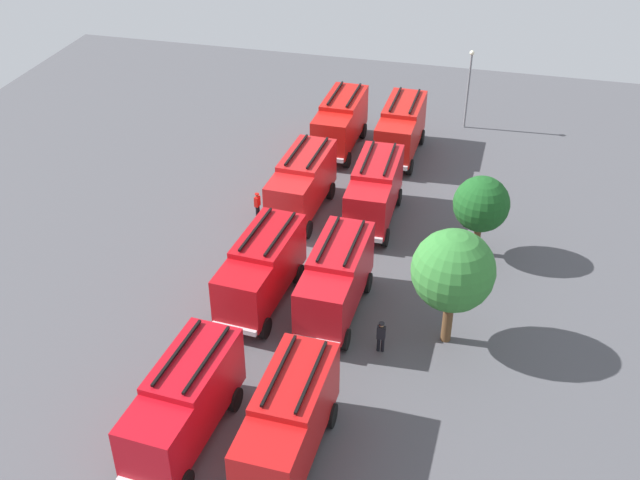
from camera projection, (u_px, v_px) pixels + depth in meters
ground_plane at (320, 260)px, 44.98m from camera, size 65.73×65.73×0.00m
fire_truck_0 at (340, 121)px, 55.84m from camera, size 7.25×2.89×3.88m
fire_truck_1 at (302, 183)px, 48.28m from camera, size 7.31×3.03×3.88m
fire_truck_2 at (261, 268)px, 40.57m from camera, size 7.37×3.20×3.88m
fire_truck_3 at (184, 401)px, 32.54m from camera, size 7.36×3.20×3.88m
fire_truck_4 at (401, 128)px, 54.93m from camera, size 7.24×2.85×3.88m
fire_truck_5 at (374, 190)px, 47.51m from camera, size 7.23×2.83×3.88m
fire_truck_6 at (336, 279)px, 39.82m from camera, size 7.26×2.90×3.88m
fire_truck_7 at (288, 420)px, 31.64m from camera, size 7.27×2.94×3.88m
firefighter_0 at (200, 353)px, 36.94m from camera, size 0.29×0.45×1.60m
firefighter_1 at (381, 335)px, 37.88m from camera, size 0.29×0.43×1.75m
firefighter_2 at (257, 204)px, 48.55m from camera, size 0.46×0.31×1.65m
tree_0 at (481, 204)px, 43.74m from camera, size 3.20×3.20×4.96m
tree_1 at (453, 271)px, 36.83m from camera, size 4.04×4.04×6.26m
traffic_cone_0 at (300, 156)px, 55.37m from camera, size 0.39×0.39×0.55m
traffic_cone_1 at (269, 246)px, 45.57m from camera, size 0.49×0.49×0.71m
lamppost at (469, 83)px, 58.12m from camera, size 0.36×0.36×6.09m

